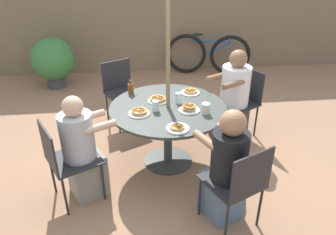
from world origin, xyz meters
TOP-DOWN VIEW (x-y plane):
  - ground_plane at (0.00, 0.00)m, footprint 12.00×12.00m
  - back_fence at (0.00, 3.16)m, footprint 10.00×0.06m
  - patio_table at (0.00, 0.00)m, footprint 1.29×1.29m
  - umbrella_pole at (0.00, 0.00)m, footprint 0.04×0.04m
  - patio_chair_north at (-0.54, 1.05)m, footprint 0.61×0.61m
  - patio_chair_east at (-1.05, -0.55)m, footprint 0.61×0.61m
  - diner_east at (-0.89, -0.47)m, footprint 0.56×0.50m
  - patio_chair_south at (0.49, -1.08)m, footprint 0.60×0.60m
  - diner_south at (0.42, -0.92)m, footprint 0.48×0.54m
  - patio_chair_west at (1.04, 0.57)m, footprint 0.62×0.62m
  - diner_west at (0.89, 0.49)m, footprint 0.60×0.55m
  - pancake_plate_a at (0.30, 0.34)m, footprint 0.23×0.23m
  - pancake_plate_b at (-0.10, 0.15)m, footprint 0.23×0.23m
  - pancake_plate_c at (-0.32, -0.14)m, footprint 0.23×0.23m
  - pancake_plate_d at (0.22, -0.12)m, footprint 0.23×0.23m
  - pancake_plate_e at (0.04, -0.49)m, footprint 0.23×0.23m
  - syrup_bottle at (-0.40, 0.41)m, footprint 0.09×0.07m
  - coffee_cup at (0.38, -0.20)m, footprint 0.09×0.09m
  - drinking_glass_a at (0.13, 0.08)m, footprint 0.07×0.07m
  - drinking_glass_b at (-0.14, -0.08)m, footprint 0.07×0.07m
  - bicycle at (1.09, 2.84)m, footprint 1.60×0.51m
  - potted_shrub at (-1.75, 2.47)m, footprint 0.74×0.74m

SIDE VIEW (x-z plane):
  - ground_plane at x=0.00m, z-range 0.00..0.00m
  - bicycle at x=1.09m, z-range 0.00..0.79m
  - potted_shrub at x=-1.75m, z-range 0.05..0.94m
  - diner_east at x=-0.89m, z-range -0.04..1.07m
  - patio_chair_north at x=-0.54m, z-range 0.08..0.96m
  - patio_chair_east at x=-1.05m, z-range 0.08..0.96m
  - patio_chair_south at x=0.49m, z-range 0.08..0.96m
  - patio_chair_west at x=1.04m, z-range 0.08..0.96m
  - diner_south at x=0.42m, z-range -0.04..1.10m
  - diner_west at x=0.89m, z-range -0.05..1.13m
  - patio_table at x=0.00m, z-range 0.25..0.98m
  - pancake_plate_e at x=0.04m, z-range 0.72..0.76m
  - pancake_plate_a at x=0.30m, z-range 0.72..0.77m
  - pancake_plate_c at x=-0.32m, z-range 0.72..0.78m
  - pancake_plate_b at x=-0.10m, z-range 0.72..0.78m
  - pancake_plate_d at x=0.22m, z-range 0.71..0.79m
  - coffee_cup at x=0.38m, z-range 0.73..0.84m
  - drinking_glass_b at x=-0.14m, z-range 0.73..0.84m
  - drinking_glass_a at x=0.13m, z-range 0.73..0.85m
  - syrup_bottle at x=-0.40m, z-range 0.71..0.88m
  - back_fence at x=0.00m, z-range 0.00..1.81m
  - umbrella_pole at x=0.00m, z-range 0.00..2.46m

